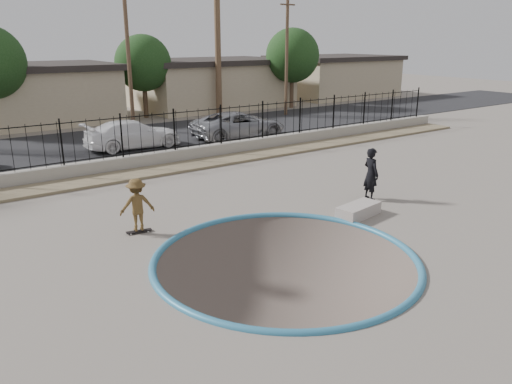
{
  "coord_description": "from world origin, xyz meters",
  "views": [
    {
      "loc": [
        -7.53,
        -10.27,
        5.54
      ],
      "look_at": [
        1.19,
        2.0,
        0.88
      ],
      "focal_mm": 35.0,
      "sensor_mm": 36.0,
      "label": 1
    }
  ],
  "objects_px": {
    "skater": "(137,208)",
    "videographer": "(371,174)",
    "car_d": "(239,125)",
    "skateboard": "(139,231)",
    "car_c": "(133,134)",
    "concrete_ledge": "(358,210)"
  },
  "relations": [
    {
      "from": "skateboard",
      "to": "concrete_ledge",
      "type": "xyz_separation_m",
      "value": [
        6.37,
        -2.77,
        0.15
      ]
    },
    {
      "from": "skater",
      "to": "skateboard",
      "type": "relative_size",
      "value": 2.02
    },
    {
      "from": "skateboard",
      "to": "car_c",
      "type": "relative_size",
      "value": 0.16
    },
    {
      "from": "skateboard",
      "to": "concrete_ledge",
      "type": "height_order",
      "value": "concrete_ledge"
    },
    {
      "from": "videographer",
      "to": "car_d",
      "type": "relative_size",
      "value": 0.34
    },
    {
      "from": "skater",
      "to": "skateboard",
      "type": "bearing_deg",
      "value": -33.25
    },
    {
      "from": "skater",
      "to": "car_d",
      "type": "height_order",
      "value": "skater"
    },
    {
      "from": "car_c",
      "to": "skater",
      "type": "bearing_deg",
      "value": 159.8
    },
    {
      "from": "skateboard",
      "to": "car_c",
      "type": "bearing_deg",
      "value": 78.43
    },
    {
      "from": "skater",
      "to": "videographer",
      "type": "bearing_deg",
      "value": 179.47
    },
    {
      "from": "skater",
      "to": "car_d",
      "type": "relative_size",
      "value": 0.29
    },
    {
      "from": "skateboard",
      "to": "car_d",
      "type": "relative_size",
      "value": 0.14
    },
    {
      "from": "videographer",
      "to": "concrete_ledge",
      "type": "height_order",
      "value": "videographer"
    },
    {
      "from": "car_c",
      "to": "skateboard",
      "type": "bearing_deg",
      "value": 159.8
    },
    {
      "from": "concrete_ledge",
      "to": "car_c",
      "type": "distance_m",
      "value": 14.25
    },
    {
      "from": "videographer",
      "to": "car_c",
      "type": "xyz_separation_m",
      "value": [
        -3.55,
        13.08,
        -0.18
      ]
    },
    {
      "from": "skater",
      "to": "car_c",
      "type": "height_order",
      "value": "skater"
    },
    {
      "from": "skater",
      "to": "concrete_ledge",
      "type": "distance_m",
      "value": 6.97
    },
    {
      "from": "skateboard",
      "to": "videographer",
      "type": "relative_size",
      "value": 0.41
    },
    {
      "from": "car_d",
      "to": "skateboard",
      "type": "bearing_deg",
      "value": 137.27
    },
    {
      "from": "car_c",
      "to": "car_d",
      "type": "height_order",
      "value": "car_d"
    },
    {
      "from": "car_d",
      "to": "skater",
      "type": "bearing_deg",
      "value": 137.27
    }
  ]
}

